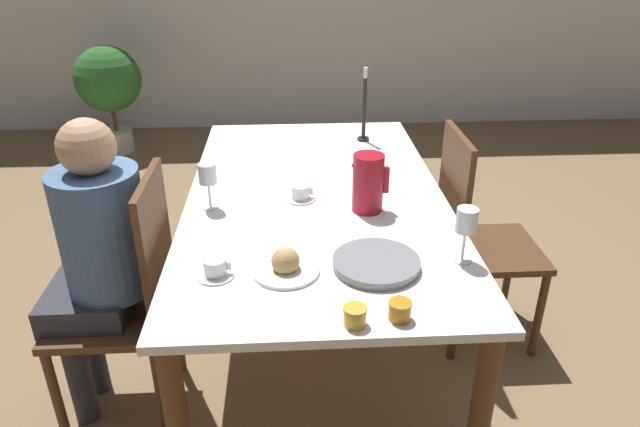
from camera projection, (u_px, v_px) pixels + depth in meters
name	position (u px, v px, depth m)	size (l,w,h in m)	color
ground_plane	(316.00, 339.00, 2.68)	(20.00, 20.00, 0.00)	#7F6647
dining_table	(316.00, 213.00, 2.38)	(1.04, 1.85, 0.75)	white
chair_person_side	(131.00, 297.00, 2.09)	(0.42, 0.42, 0.99)	#51331E
chair_opposite	(475.00, 236.00, 2.50)	(0.42, 0.42, 0.99)	#51331E
person_seated	(97.00, 250.00, 2.02)	(0.39, 0.41, 1.19)	#33333D
red_pitcher	(368.00, 183.00, 2.16)	(0.14, 0.12, 0.23)	#A31423
wine_glass_water	(208.00, 176.00, 2.16)	(0.07, 0.07, 0.19)	white
wine_glass_juice	(466.00, 223.00, 1.81)	(0.07, 0.07, 0.19)	white
teacup_near_person	(215.00, 269.00, 1.78)	(0.12, 0.12, 0.06)	white
teacup_across	(301.00, 194.00, 2.28)	(0.12, 0.12, 0.06)	white
serving_tray	(376.00, 263.00, 1.83)	(0.28, 0.28, 0.03)	gray
bread_plate	(286.00, 265.00, 1.80)	(0.22, 0.22, 0.09)	white
jam_jar_amber	(355.00, 315.00, 1.56)	(0.07, 0.07, 0.06)	gold
jam_jar_red	(400.00, 309.00, 1.58)	(0.07, 0.07, 0.06)	#C67A1E
candlestick_tall	(364.00, 112.00, 2.86)	(0.06, 0.06, 0.37)	black
potted_plant	(109.00, 84.00, 4.65)	(0.53, 0.53, 0.89)	beige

